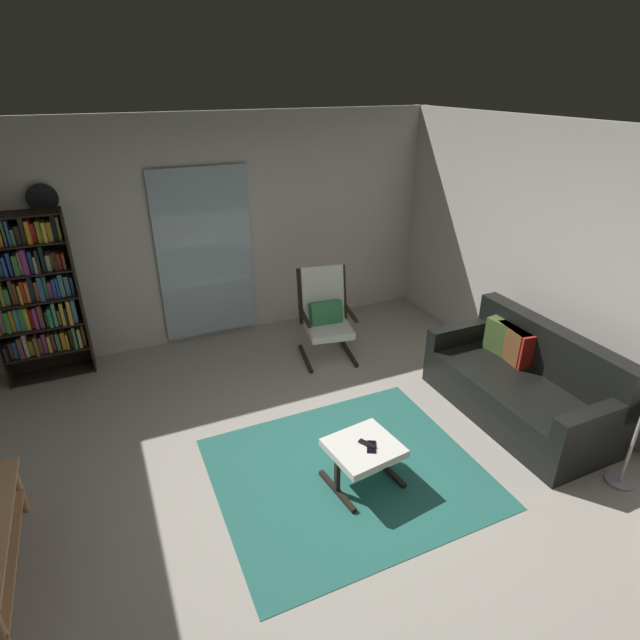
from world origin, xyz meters
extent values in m
plane|color=#A8A195|center=(0.00, 0.00, 0.00)|extent=(7.02, 7.02, 0.00)
cube|color=beige|center=(0.00, 2.90, 1.30)|extent=(5.60, 0.06, 2.60)
cube|color=beige|center=(2.70, 0.00, 1.30)|extent=(0.06, 6.00, 2.60)
cube|color=silver|center=(-0.17, 2.83, 1.05)|extent=(1.10, 0.01, 2.00)
cube|color=#28685D|center=(0.25, -0.01, 0.00)|extent=(2.10, 1.81, 0.01)
cylinder|color=tan|center=(-2.12, -0.55, 0.22)|extent=(0.05, 0.05, 0.44)
cylinder|color=tan|center=(-2.12, 0.61, 0.22)|extent=(0.05, 0.05, 0.44)
cube|color=black|center=(-1.56, 2.65, 0.88)|extent=(0.02, 0.30, 1.77)
cube|color=black|center=(-1.97, 2.79, 0.88)|extent=(0.84, 0.02, 1.77)
cube|color=black|center=(-1.97, 2.65, 0.02)|extent=(0.80, 0.28, 0.02)
cube|color=black|center=(-1.97, 2.65, 0.29)|extent=(0.80, 0.28, 0.02)
cube|color=black|center=(-1.97, 2.65, 0.59)|extent=(0.80, 0.28, 0.02)
cube|color=black|center=(-1.97, 2.65, 0.88)|extent=(0.80, 0.28, 0.02)
cube|color=black|center=(-1.97, 2.65, 1.18)|extent=(0.80, 0.28, 0.02)
cube|color=black|center=(-1.97, 2.65, 1.47)|extent=(0.80, 0.28, 0.02)
cube|color=black|center=(-1.97, 2.65, 1.75)|extent=(0.80, 0.28, 0.02)
cube|color=black|center=(-2.34, 2.63, 0.38)|extent=(0.03, 0.22, 0.16)
cube|color=brown|center=(-2.30, 2.65, 0.39)|extent=(0.03, 0.11, 0.17)
cube|color=#2B65AD|center=(-2.25, 2.66, 0.39)|extent=(0.04, 0.18, 0.18)
cube|color=brown|center=(-2.20, 2.63, 0.42)|extent=(0.04, 0.19, 0.23)
cube|color=#BEB5AA|center=(-2.16, 2.63, 0.43)|extent=(0.03, 0.15, 0.25)
cube|color=gold|center=(-2.11, 2.65, 0.38)|extent=(0.04, 0.14, 0.16)
cube|color=brown|center=(-2.06, 2.63, 0.41)|extent=(0.03, 0.21, 0.21)
cube|color=brown|center=(-2.02, 2.65, 0.39)|extent=(0.03, 0.12, 0.17)
cube|color=#9E3F91|center=(-1.98, 2.66, 0.41)|extent=(0.03, 0.14, 0.21)
cube|color=gold|center=(-1.94, 2.65, 0.39)|extent=(0.03, 0.16, 0.18)
cube|color=#913882|center=(-1.90, 2.66, 0.40)|extent=(0.03, 0.11, 0.19)
cube|color=#3B8B46|center=(-1.86, 2.64, 0.40)|extent=(0.04, 0.12, 0.19)
cube|color=orange|center=(-1.81, 2.64, 0.40)|extent=(0.04, 0.12, 0.19)
cube|color=gold|center=(-1.77, 2.64, 0.39)|extent=(0.02, 0.15, 0.17)
cube|color=brown|center=(-1.73, 2.67, 0.40)|extent=(0.03, 0.13, 0.20)
cube|color=#438C52|center=(-1.69, 2.64, 0.43)|extent=(0.03, 0.21, 0.25)
cube|color=beige|center=(-1.65, 2.66, 0.41)|extent=(0.03, 0.22, 0.21)
cube|color=orange|center=(-1.61, 2.66, 0.42)|extent=(0.03, 0.13, 0.23)
cube|color=#C0AFA3|center=(-2.30, 2.65, 0.73)|extent=(0.04, 0.10, 0.26)
cube|color=#408C43|center=(-2.25, 2.64, 0.71)|extent=(0.04, 0.15, 0.22)
cube|color=orange|center=(-2.21, 2.65, 0.71)|extent=(0.03, 0.13, 0.23)
cube|color=teal|center=(-2.17, 2.64, 0.72)|extent=(0.04, 0.12, 0.24)
cube|color=#347F53|center=(-2.12, 2.65, 0.72)|extent=(0.04, 0.18, 0.24)
cube|color=gold|center=(-2.08, 2.67, 0.72)|extent=(0.04, 0.20, 0.24)
cube|color=red|center=(-2.04, 2.65, 0.70)|extent=(0.03, 0.11, 0.21)
cube|color=#9F3C99|center=(-2.00, 2.65, 0.71)|extent=(0.03, 0.20, 0.23)
cube|color=brown|center=(-1.95, 2.64, 0.72)|extent=(0.04, 0.15, 0.24)
cube|color=#3F7B53|center=(-1.91, 2.66, 0.68)|extent=(0.03, 0.15, 0.16)
cube|color=#2E8C4D|center=(-1.87, 2.64, 0.70)|extent=(0.04, 0.23, 0.20)
cube|color=#559D8E|center=(-1.83, 2.64, 0.72)|extent=(0.03, 0.18, 0.25)
cube|color=gold|center=(-1.79, 2.64, 0.68)|extent=(0.02, 0.15, 0.16)
cube|color=gold|center=(-1.75, 2.63, 0.72)|extent=(0.03, 0.20, 0.24)
cube|color=#2A2433|center=(-1.72, 2.63, 0.69)|extent=(0.03, 0.18, 0.18)
cube|color=gold|center=(-1.68, 2.63, 0.73)|extent=(0.03, 0.23, 0.26)
cube|color=teal|center=(-1.64, 2.65, 0.72)|extent=(0.04, 0.20, 0.25)
cube|color=olive|center=(-2.24, 2.67, 1.02)|extent=(0.03, 0.21, 0.25)
cube|color=#448749|center=(-2.20, 2.64, 0.97)|extent=(0.04, 0.12, 0.16)
cube|color=brown|center=(-2.15, 2.67, 1.01)|extent=(0.03, 0.16, 0.24)
cube|color=brown|center=(-2.12, 2.65, 1.00)|extent=(0.03, 0.15, 0.21)
cube|color=gold|center=(-2.08, 2.65, 0.99)|extent=(0.02, 0.22, 0.19)
cube|color=red|center=(-2.05, 2.64, 1.00)|extent=(0.03, 0.13, 0.22)
cube|color=orange|center=(-2.01, 2.66, 1.00)|extent=(0.03, 0.17, 0.21)
cube|color=#1C1E32|center=(-1.97, 2.65, 1.02)|extent=(0.04, 0.15, 0.25)
cube|color=orange|center=(-1.93, 2.65, 0.99)|extent=(0.03, 0.14, 0.20)
cube|color=#365CA9|center=(-1.89, 2.63, 1.02)|extent=(0.04, 0.18, 0.25)
cube|color=#43883C|center=(-1.85, 2.66, 1.01)|extent=(0.02, 0.13, 0.24)
cube|color=#9D4886|center=(-1.81, 2.66, 0.97)|extent=(0.04, 0.10, 0.17)
cube|color=#3064B8|center=(-1.77, 2.67, 0.99)|extent=(0.03, 0.16, 0.20)
cube|color=#385AB9|center=(-1.74, 2.63, 1.00)|extent=(0.02, 0.12, 0.21)
cube|color=#51A09E|center=(-1.70, 2.65, 1.01)|extent=(0.04, 0.12, 0.23)
cube|color=#5A8A96|center=(-1.65, 2.66, 0.99)|extent=(0.04, 0.13, 0.21)
cube|color=#2C65B8|center=(-1.61, 2.64, 0.99)|extent=(0.03, 0.11, 0.20)
cube|color=teal|center=(-2.18, 2.66, 1.28)|extent=(0.03, 0.14, 0.18)
cube|color=#3059AF|center=(-2.14, 2.66, 1.29)|extent=(0.02, 0.23, 0.20)
cube|color=#3458B3|center=(-2.10, 2.63, 1.30)|extent=(0.03, 0.12, 0.22)
cube|color=#3E863C|center=(-2.05, 2.64, 1.29)|extent=(0.04, 0.19, 0.20)
cube|color=beige|center=(-2.01, 2.65, 1.30)|extent=(0.03, 0.16, 0.22)
cube|color=#963492|center=(-1.96, 2.64, 1.31)|extent=(0.04, 0.21, 0.25)
cube|color=teal|center=(-1.91, 2.66, 1.29)|extent=(0.03, 0.17, 0.21)
cube|color=beige|center=(-1.88, 2.65, 1.27)|extent=(0.02, 0.23, 0.17)
cube|color=#29271E|center=(-1.85, 2.64, 1.30)|extent=(0.02, 0.21, 0.23)
cube|color=#1C2C2E|center=(-1.81, 2.66, 1.31)|extent=(0.03, 0.17, 0.25)
cube|color=#BBB39D|center=(-1.77, 2.67, 1.27)|extent=(0.04, 0.19, 0.16)
cube|color=gold|center=(-1.73, 2.66, 1.27)|extent=(0.02, 0.12, 0.17)
cube|color=#272521|center=(-1.70, 2.66, 1.28)|extent=(0.03, 0.22, 0.19)
cube|color=red|center=(-1.67, 2.64, 1.27)|extent=(0.03, 0.12, 0.16)
cube|color=brown|center=(-1.63, 2.66, 1.27)|extent=(0.02, 0.19, 0.17)
cube|color=#3E7C4A|center=(-2.07, 2.66, 1.60)|extent=(0.02, 0.17, 0.24)
cube|color=#3D5BB5|center=(-2.04, 2.64, 1.60)|extent=(0.02, 0.18, 0.24)
cube|color=#43834A|center=(-2.01, 2.66, 1.56)|extent=(0.03, 0.20, 0.15)
cube|color=#302523|center=(-1.96, 2.65, 1.57)|extent=(0.04, 0.15, 0.17)
cube|color=#292E21|center=(-1.91, 2.63, 1.61)|extent=(0.04, 0.14, 0.26)
cube|color=orange|center=(-1.87, 2.66, 1.59)|extent=(0.04, 0.24, 0.22)
cube|color=red|center=(-1.83, 2.65, 1.57)|extent=(0.04, 0.12, 0.18)
cube|color=#9B9D29|center=(-1.78, 2.65, 1.58)|extent=(0.04, 0.19, 0.21)
cube|color=gold|center=(-1.73, 2.63, 1.58)|extent=(0.03, 0.19, 0.20)
cube|color=#A7922C|center=(-1.69, 2.64, 1.57)|extent=(0.04, 0.15, 0.19)
cube|color=black|center=(-1.64, 2.66, 1.61)|extent=(0.04, 0.17, 0.26)
cube|color=#A0972E|center=(-1.61, 2.65, 1.60)|extent=(0.02, 0.16, 0.23)
cube|color=black|center=(2.04, 0.04, 0.20)|extent=(0.84, 1.76, 0.40)
cube|color=black|center=(2.37, 0.04, 0.63)|extent=(0.18, 1.76, 0.47)
cube|color=black|center=(2.04, -0.77, 0.50)|extent=(0.84, 0.14, 0.20)
cube|color=black|center=(2.04, 0.85, 0.50)|extent=(0.84, 0.14, 0.20)
cube|color=#4A5F2C|center=(2.24, 0.49, 0.57)|extent=(0.19, 0.39, 0.34)
cube|color=brown|center=(2.24, 0.37, 0.57)|extent=(0.20, 0.40, 0.34)
cube|color=red|center=(2.24, 0.33, 0.57)|extent=(0.19, 0.39, 0.34)
cube|color=black|center=(1.15, 1.71, 0.02)|extent=(0.15, 0.60, 0.04)
cube|color=black|center=(1.20, 1.97, 0.68)|extent=(0.07, 0.18, 0.63)
cube|color=black|center=(1.15, 1.73, 0.54)|extent=(0.13, 0.52, 0.03)
cube|color=black|center=(0.64, 1.80, 0.02)|extent=(0.15, 0.60, 0.04)
cube|color=black|center=(0.68, 2.06, 0.68)|extent=(0.07, 0.18, 0.63)
cube|color=black|center=(0.64, 1.82, 0.54)|extent=(0.13, 0.52, 0.03)
cube|color=white|center=(0.89, 1.74, 0.38)|extent=(0.57, 0.60, 0.08)
cube|color=white|center=(0.94, 1.99, 0.72)|extent=(0.51, 0.27, 0.60)
cube|color=#35824F|center=(0.91, 1.84, 0.50)|extent=(0.38, 0.23, 0.34)
cube|color=white|center=(0.31, -0.15, 0.34)|extent=(0.58, 0.54, 0.06)
cube|color=black|center=(0.07, -0.18, 0.02)|extent=(0.10, 0.48, 0.04)
cube|color=black|center=(0.07, -0.18, 0.17)|extent=(0.04, 0.04, 0.31)
cube|color=black|center=(0.55, -0.12, 0.02)|extent=(0.10, 0.48, 0.04)
cube|color=black|center=(0.55, -0.12, 0.17)|extent=(0.04, 0.04, 0.31)
cube|color=black|center=(0.33, -0.16, 0.38)|extent=(0.10, 0.15, 0.02)
cube|color=black|center=(0.35, -0.20, 0.37)|extent=(0.13, 0.16, 0.01)
cylinder|color=#A5A5AD|center=(2.19, -1.00, 0.01)|extent=(0.22, 0.22, 0.02)
cylinder|color=silver|center=(-1.70, 2.83, 1.85)|extent=(0.28, 0.02, 0.28)
cylinder|color=black|center=(-1.70, 2.82, 1.85)|extent=(0.29, 0.01, 0.29)
camera|label=1|loc=(-1.26, -2.81, 2.93)|focal=28.30mm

